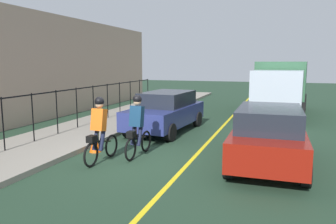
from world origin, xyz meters
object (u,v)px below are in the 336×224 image
Objects in this scene: cyclist_follow at (137,126)px; patrol_sedan at (269,135)px; parked_sedan_rear at (166,111)px; cyclist_lead at (100,130)px; traffic_cone_near at (95,143)px; box_truck_background at (281,85)px.

cyclist_follow is 0.41× the size of patrol_sedan.
parked_sedan_rear is (3.26, 4.06, 0.00)m from patrol_sedan.
traffic_cone_near is (0.91, 0.72, -0.64)m from cyclist_lead.
box_truck_background is (10.00, -3.90, 0.64)m from cyclist_follow.
traffic_cone_near is at bearing -24.28° from box_truck_background.
cyclist_follow is at bearing -39.74° from cyclist_lead.
traffic_cone_near is at bearing 89.20° from cyclist_follow.
cyclist_follow is 1.60m from traffic_cone_near.
cyclist_lead is at bearing 0.26° from parked_sedan_rear.
cyclist_lead is 0.27× the size of box_truck_background.
parked_sedan_rear reaches higher than traffic_cone_near.
cyclist_lead reaches higher than parked_sedan_rear.
traffic_cone_near is (-9.93, 5.37, -1.28)m from box_truck_background.
cyclist_follow is 3.34× the size of traffic_cone_near.
patrol_sedan is 8.09× the size of traffic_cone_near.
parked_sedan_rear is 0.66× the size of box_truck_background.
patrol_sedan is (1.31, -4.39, -0.09)m from cyclist_lead.
patrol_sedan is (0.47, -3.64, -0.09)m from cyclist_follow.
parked_sedan_rear is 7.65m from box_truck_background.
box_truck_background reaches higher than patrol_sedan.
cyclist_follow is 3.68m from patrol_sedan.
cyclist_follow is 3.75m from parked_sedan_rear.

